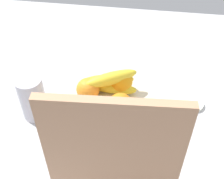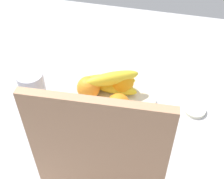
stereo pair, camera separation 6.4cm
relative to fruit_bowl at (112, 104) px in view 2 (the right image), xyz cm
name	(u,v)px [view 2 (the right image)]	position (x,y,z in cm)	size (l,w,h in cm)	color
ground_plane	(115,115)	(-1.30, 0.55, -4.08)	(180.00, 140.00, 3.00)	#B3B3B6
fruit_bowl	(112,104)	(0.00, 0.00, 0.00)	(27.50, 27.50, 5.16)	beige
orange_front_left	(118,106)	(-3.35, 5.80, 6.19)	(7.22, 7.22, 7.22)	orange
orange_front_right	(122,82)	(-2.29, -4.50, 6.19)	(7.22, 7.22, 7.22)	orange
orange_center	(89,87)	(7.42, 0.27, 6.19)	(7.22, 7.22, 7.22)	orange
banana_bunch	(111,82)	(1.24, -3.07, 6.78)	(18.62, 11.96, 8.40)	yellow
cutting_board	(98,161)	(-4.72, 30.76, 15.42)	(28.00, 1.80, 36.00)	tan
thermos_tumbler	(34,92)	(23.87, 5.31, 4.75)	(7.95, 7.95, 14.67)	#BAB9C5
jar_lid	(195,110)	(-26.20, -6.03, -2.05)	(7.03, 7.03, 1.07)	white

